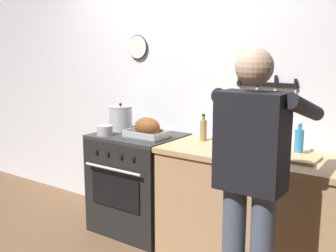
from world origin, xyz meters
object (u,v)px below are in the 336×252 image
Objects in this scene: person_cook at (252,173)px; bottle_dish_soap at (299,141)px; bottle_wine_red at (262,131)px; bottle_vinegar at (203,130)px; stove at (139,182)px; saucepan at (105,130)px; bottle_hot_sauce at (236,133)px; roasting_pan at (147,129)px; cutting_board at (292,157)px; stock_pot at (121,118)px.

person_cook is 0.77m from bottle_dish_soap.
bottle_wine_red reaches higher than bottle_vinegar.
stove is at bearing -169.46° from bottle_wine_red.
saucepan is (-1.59, 0.45, -0.01)m from person_cook.
bottle_dish_soap is at bearing -12.19° from bottle_hot_sauce.
roasting_pan is 1.20× the size of bottle_wine_red.
bottle_dish_soap reaches higher than cutting_board.
bottle_wine_red reaches higher than stock_pot.
bottle_hot_sauce is at bearing 22.61° from saucepan.
bottle_wine_red reaches higher than saucepan.
stock_pot is (-0.40, 0.11, 0.04)m from roasting_pan.
stove is at bearing 41.60° from saucepan.
stove is 1.51m from bottle_dish_soap.
person_cook is at bearing -15.81° from saucepan.
saucepan is 0.39× the size of cutting_board.
roasting_pan is 2.11× the size of bottle_hot_sauce.
bottle_wine_red reaches higher than bottle_dish_soap.
bottle_vinegar reaches higher than cutting_board.
stove is 5.40× the size of bottle_hot_sauce.
stock_pot is 1.55× the size of bottle_hot_sauce.
saucepan is 0.88m from bottle_vinegar.
stove is at bearing -163.60° from bottle_hot_sauce.
bottle_dish_soap reaches higher than stove.
cutting_board is at bearing -10.27° from bottle_vinegar.
bottle_hot_sauce reaches higher than stove.
person_cook reaches higher than stove.
cutting_board is at bearing -89.27° from bottle_dish_soap.
bottle_vinegar is at bearing 20.81° from saucepan.
saucepan is at bearing -138.40° from stove.
saucepan is 0.85× the size of bottle_hot_sauce.
bottle_dish_soap is (-0.00, 0.15, 0.09)m from cutting_board.
stove is 2.56× the size of roasting_pan.
person_cook is 0.62m from cutting_board.
saucepan reaches higher than cutting_board.
bottle_vinegar is (0.45, 0.18, 0.01)m from roasting_pan.
bottle_wine_red reaches higher than cutting_board.
bottle_vinegar is at bearing 169.73° from cutting_board.
person_cook is 6.94× the size of bottle_dish_soap.
bottle_dish_soap is at bearing 2.57° from stock_pot.
cutting_board is 1.22× the size of bottle_wine_red.
roasting_pan is at bearing 69.79° from person_cook.
bottle_wine_red is (1.33, 0.15, 0.01)m from stock_pot.
bottle_hot_sauce is (1.09, 0.19, -0.05)m from stock_pot.
bottle_hot_sauce is (0.23, 0.13, -0.02)m from bottle_vinegar.
roasting_pan is 0.98× the size of cutting_board.
bottle_hot_sauce is at bearing 16.40° from stove.
bottle_dish_soap reaches higher than roasting_pan.
stock_pot is 1.11m from bottle_hot_sauce.
roasting_pan is 0.75m from bottle_hot_sauce.
cutting_board is at bearing -35.56° from bottle_wine_red.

